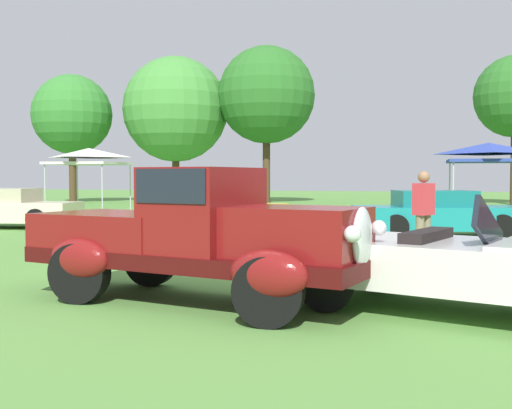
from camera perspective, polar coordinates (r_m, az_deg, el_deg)
name	(u,v)px	position (r m, az deg, el deg)	size (l,w,h in m)	color
ground_plane	(207,294)	(8.68, -4.44, -8.03)	(120.00, 120.00, 0.00)	#568C3D
feature_pickup_truck	(198,234)	(8.01, -5.22, -2.66)	(4.71, 2.63, 1.70)	#400B0B
neighbor_convertible	(475,265)	(7.74, 19.00, -5.11)	(4.87, 3.10, 1.40)	silver
show_car_cream	(8,208)	(21.00, -21.31, -0.33)	(4.33, 2.20, 1.22)	beige
show_car_yellow	(210,209)	(19.03, -4.11, -0.45)	(4.56, 2.69, 1.22)	yellow
show_car_teal	(439,214)	(17.37, 16.09, -0.83)	(4.73, 2.76, 1.22)	teal
spectator_between_cars	(423,212)	(12.41, 14.76, -0.67)	(0.43, 0.46, 1.69)	#7F7056
canopy_tent_left_field	(89,155)	(26.26, -14.75, 4.28)	(2.69, 2.69, 2.71)	#B7B7BC
canopy_tent_center_field	(488,151)	(22.63, 20.10, 4.49)	(2.61, 2.61, 2.71)	#B7B7BC
treeline_far_left	(72,115)	(40.05, -16.15, 7.72)	(4.76, 4.76, 7.67)	#47331E
treeline_mid_left	(175,110)	(39.25, -7.22, 8.43)	(6.35, 6.35, 8.82)	#47331E
treeline_center	(266,95)	(37.84, 0.94, 9.76)	(5.70, 5.70, 9.21)	#47331E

